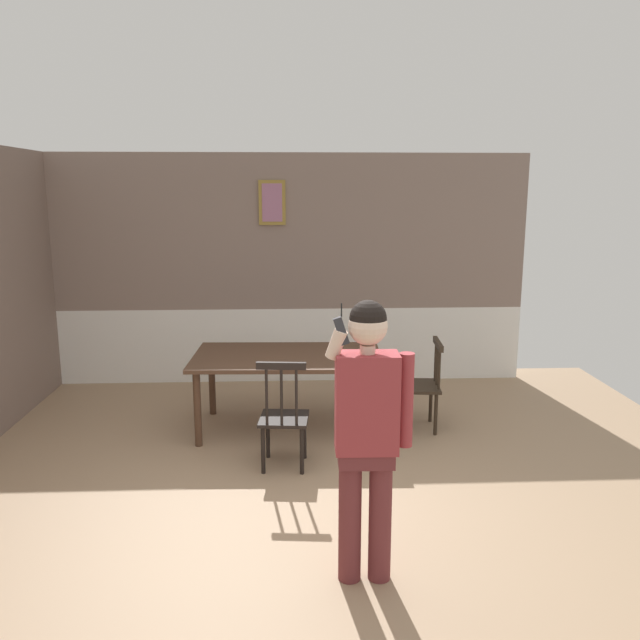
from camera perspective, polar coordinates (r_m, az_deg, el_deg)
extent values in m
plane|color=#9E7F60|center=(4.89, -2.54, -17.45)|extent=(7.82, 7.82, 0.00)
cube|color=gray|center=(7.85, -2.78, 7.82)|extent=(5.80, 0.12, 1.88)
cube|color=white|center=(8.08, -2.69, -2.14)|extent=(5.80, 0.14, 0.92)
cube|color=white|center=(7.95, -2.72, 1.05)|extent=(5.80, 0.05, 0.06)
cube|color=olive|center=(7.77, -4.30, 10.39)|extent=(0.32, 0.03, 0.53)
cube|color=#A56A8A|center=(7.75, -4.30, 10.38)|extent=(0.24, 0.01, 0.45)
cube|color=#4C3323|center=(6.35, -2.92, -3.30)|extent=(1.89, 1.14, 0.04)
cylinder|color=#4C3323|center=(6.13, -10.87, -7.79)|extent=(0.07, 0.07, 0.73)
cylinder|color=#4C3323|center=(6.06, 4.87, -7.84)|extent=(0.07, 0.07, 0.73)
cylinder|color=#4C3323|center=(6.95, -9.61, -5.40)|extent=(0.07, 0.07, 0.73)
cylinder|color=#4C3323|center=(6.89, 4.18, -5.42)|extent=(0.07, 0.07, 0.73)
cube|color=#2D2319|center=(6.51, 8.48, -5.84)|extent=(0.50, 0.50, 0.03)
cube|color=#2D2319|center=(6.42, 10.46, -2.12)|extent=(0.08, 0.46, 0.06)
cylinder|color=#2D2319|center=(6.34, 10.58, -4.13)|extent=(0.02, 0.02, 0.45)
cylinder|color=#2D2319|center=(6.47, 10.40, -3.80)|extent=(0.02, 0.02, 0.45)
cylinder|color=#2D2319|center=(6.60, 10.23, -3.48)|extent=(0.02, 0.02, 0.45)
cylinder|color=#2D2319|center=(6.39, 6.95, -8.29)|extent=(0.04, 0.04, 0.43)
cylinder|color=#2D2319|center=(6.73, 6.68, -7.23)|extent=(0.04, 0.04, 0.43)
cylinder|color=#2D2319|center=(6.43, 10.25, -8.26)|extent=(0.04, 0.04, 0.43)
cylinder|color=#2D2319|center=(6.77, 9.81, -7.20)|extent=(0.04, 0.04, 0.43)
cube|color=black|center=(5.59, -3.24, -8.76)|extent=(0.45, 0.45, 0.03)
cube|color=black|center=(5.26, -3.50, -4.09)|extent=(0.41, 0.08, 0.06)
cylinder|color=black|center=(5.34, -4.80, -6.55)|extent=(0.02, 0.02, 0.54)
cylinder|color=black|center=(5.33, -3.47, -6.58)|extent=(0.02, 0.02, 0.54)
cylinder|color=black|center=(5.31, -2.14, -6.60)|extent=(0.02, 0.02, 0.54)
cylinder|color=black|center=(5.84, -4.68, -10.21)|extent=(0.04, 0.04, 0.42)
cylinder|color=black|center=(5.81, -1.41, -10.30)|extent=(0.04, 0.04, 0.42)
cylinder|color=black|center=(5.54, -5.11, -11.47)|extent=(0.04, 0.04, 0.42)
cylinder|color=black|center=(5.51, -1.64, -11.57)|extent=(0.04, 0.04, 0.42)
cylinder|color=brown|center=(4.09, 5.35, -16.93)|extent=(0.14, 0.14, 0.84)
cylinder|color=brown|center=(4.08, 2.66, -17.02)|extent=(0.14, 0.14, 0.84)
cube|color=brown|center=(3.91, 4.09, -11.93)|extent=(0.34, 0.19, 0.12)
cube|color=#993338|center=(3.79, 4.16, -7.36)|extent=(0.37, 0.21, 0.60)
cylinder|color=#993338|center=(3.82, 7.62, -7.08)|extent=(0.09, 0.09, 0.57)
cylinder|color=beige|center=(3.66, 1.45, -2.16)|extent=(0.16, 0.14, 0.19)
cylinder|color=beige|center=(3.70, 4.24, -2.61)|extent=(0.09, 0.09, 0.05)
sphere|color=beige|center=(3.67, 4.27, -0.50)|extent=(0.23, 0.23, 0.23)
sphere|color=black|center=(3.66, 4.28, 0.11)|extent=(0.22, 0.22, 0.22)
cube|color=#2D2D33|center=(3.63, 1.89, -0.97)|extent=(0.10, 0.04, 0.17)
cylinder|color=black|center=(3.61, 1.90, 0.89)|extent=(0.01, 0.01, 0.08)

